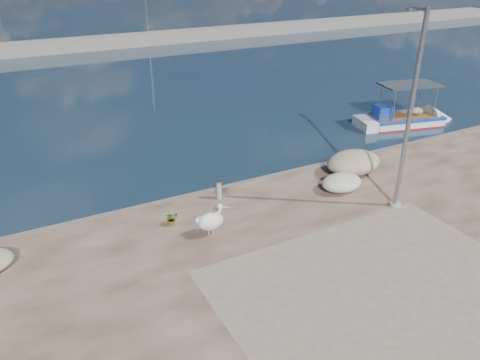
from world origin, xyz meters
name	(u,v)px	position (x,y,z in m)	size (l,w,h in m)	color
ground	(295,262)	(0.00, 0.00, 0.00)	(1400.00, 1400.00, 0.00)	#162635
quay_patch	(386,294)	(1.00, -3.00, 0.50)	(9.00, 7.00, 0.01)	gray
breakwater	(71,45)	(0.00, 40.00, 0.60)	(120.00, 2.20, 7.50)	gray
boat_right	(403,121)	(12.93, 8.18, 0.22)	(6.08, 3.18, 2.79)	white
pelican	(211,221)	(-2.03, 2.00, 1.06)	(1.23, 0.88, 1.18)	tan
lamp_post	(408,121)	(4.86, 0.66, 3.80)	(0.44, 0.96, 7.00)	gray
bollard_near	(219,189)	(-0.70, 4.19, 0.91)	(0.25, 0.25, 0.76)	gray
potted_plant	(172,219)	(-2.97, 3.22, 0.75)	(0.45, 0.39, 0.50)	#33722D
net_pile_d	(342,183)	(3.90, 2.59, 0.82)	(1.69, 1.27, 0.63)	silver
net_pile_c	(353,163)	(5.33, 3.62, 0.98)	(2.45, 1.75, 0.96)	#C1B08F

